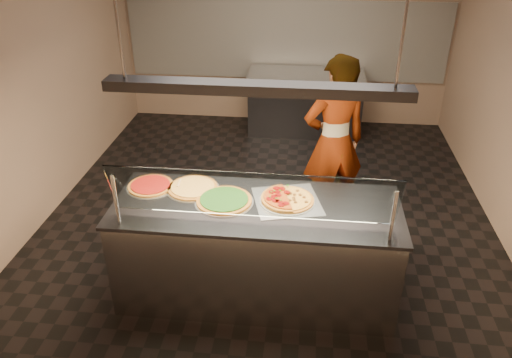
# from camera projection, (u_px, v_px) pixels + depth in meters

# --- Properties ---
(ground) EXTENTS (5.00, 6.00, 0.02)m
(ground) POSITION_uv_depth(u_px,v_px,m) (268.00, 219.00, 5.69)
(ground) COLOR black
(ground) RESTS_ON ground
(wall_back) EXTENTS (5.00, 0.02, 3.00)m
(wall_back) POSITION_uv_depth(u_px,v_px,m) (286.00, 27.00, 7.57)
(wall_back) COLOR #967861
(wall_back) RESTS_ON ground
(wall_front) EXTENTS (5.00, 0.02, 3.00)m
(wall_front) POSITION_uv_depth(u_px,v_px,m) (215.00, 303.00, 2.34)
(wall_front) COLOR #967861
(wall_front) RESTS_ON ground
(wall_left) EXTENTS (0.02, 6.00, 3.00)m
(wall_left) POSITION_uv_depth(u_px,v_px,m) (30.00, 83.00, 5.20)
(wall_left) COLOR #967861
(wall_left) RESTS_ON ground
(tile_band) EXTENTS (4.90, 0.02, 1.20)m
(tile_band) POSITION_uv_depth(u_px,v_px,m) (286.00, 40.00, 7.64)
(tile_band) COLOR silver
(tile_band) RESTS_ON wall_back
(serving_counter) EXTENTS (2.42, 0.94, 0.93)m
(serving_counter) POSITION_uv_depth(u_px,v_px,m) (256.00, 250.00, 4.40)
(serving_counter) COLOR #B7B7BC
(serving_counter) RESTS_ON ground
(sneeze_guard) EXTENTS (2.18, 0.18, 0.54)m
(sneeze_guard) POSITION_uv_depth(u_px,v_px,m) (251.00, 196.00, 3.73)
(sneeze_guard) COLOR #B7B7BC
(sneeze_guard) RESTS_ON serving_counter
(perforated_tray) EXTENTS (0.66, 0.66, 0.01)m
(perforated_tray) POSITION_uv_depth(u_px,v_px,m) (287.00, 200.00, 4.23)
(perforated_tray) COLOR silver
(perforated_tray) RESTS_ON serving_counter
(half_pizza_pepperoni) EXTENTS (0.33, 0.49, 0.05)m
(half_pizza_pepperoni) POSITION_uv_depth(u_px,v_px,m) (275.00, 197.00, 4.23)
(half_pizza_pepperoni) COLOR brown
(half_pizza_pepperoni) RESTS_ON perforated_tray
(half_pizza_sausage) EXTENTS (0.33, 0.49, 0.04)m
(half_pizza_sausage) POSITION_uv_depth(u_px,v_px,m) (300.00, 199.00, 4.21)
(half_pizza_sausage) COLOR brown
(half_pizza_sausage) RESTS_ON perforated_tray
(pizza_spinach) EXTENTS (0.50, 0.50, 0.03)m
(pizza_spinach) POSITION_uv_depth(u_px,v_px,m) (224.00, 200.00, 4.22)
(pizza_spinach) COLOR silver
(pizza_spinach) RESTS_ON serving_counter
(pizza_cheese) EXTENTS (0.47, 0.47, 0.03)m
(pizza_cheese) POSITION_uv_depth(u_px,v_px,m) (193.00, 187.00, 4.41)
(pizza_cheese) COLOR silver
(pizza_cheese) RESTS_ON serving_counter
(pizza_tomato) EXTENTS (0.43, 0.43, 0.03)m
(pizza_tomato) POSITION_uv_depth(u_px,v_px,m) (151.00, 185.00, 4.44)
(pizza_tomato) COLOR silver
(pizza_tomato) RESTS_ON serving_counter
(pizza_spatula) EXTENTS (0.18, 0.23, 0.02)m
(pizza_spatula) POSITION_uv_depth(u_px,v_px,m) (182.00, 186.00, 4.41)
(pizza_spatula) COLOR #B7B7BC
(pizza_spatula) RESTS_ON pizza_spinach
(prep_table) EXTENTS (1.73, 0.74, 0.93)m
(prep_table) POSITION_uv_depth(u_px,v_px,m) (305.00, 102.00, 7.64)
(prep_table) COLOR #2F2F33
(prep_table) RESTS_ON ground
(worker) EXTENTS (0.80, 0.67, 1.88)m
(worker) POSITION_uv_depth(u_px,v_px,m) (334.00, 142.00, 5.24)
(worker) COLOR #292531
(worker) RESTS_ON ground
(heat_lamp_housing) EXTENTS (2.30, 0.18, 0.08)m
(heat_lamp_housing) POSITION_uv_depth(u_px,v_px,m) (256.00, 88.00, 3.68)
(heat_lamp_housing) COLOR #2F2F33
(heat_lamp_housing) RESTS_ON ceiling
(lamp_rod_left) EXTENTS (0.02, 0.02, 1.01)m
(lamp_rod_left) POSITION_uv_depth(u_px,v_px,m) (116.00, 9.00, 3.51)
(lamp_rod_left) COLOR #B7B7BC
(lamp_rod_left) RESTS_ON ceiling
(lamp_rod_right) EXTENTS (0.02, 0.02, 1.01)m
(lamp_rod_right) POSITION_uv_depth(u_px,v_px,m) (406.00, 15.00, 3.32)
(lamp_rod_right) COLOR #B7B7BC
(lamp_rod_right) RESTS_ON ceiling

